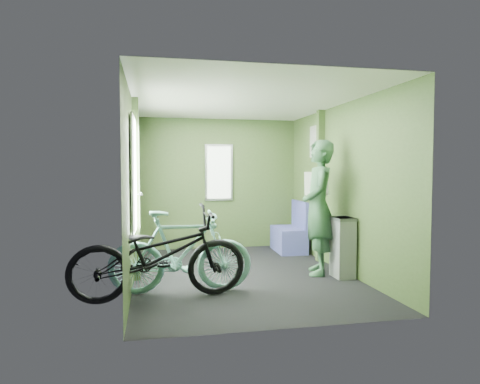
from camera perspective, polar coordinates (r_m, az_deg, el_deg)
The scene contains 6 objects.
room at distance 5.69m, azimuth -0.24°, elevation 3.35°, with size 4.00×4.02×2.31m.
bicycle_black at distance 4.80m, azimuth -10.66°, elevation -14.02°, with size 0.66×1.89×0.99m, color black.
bicycle_mint at distance 4.98m, azimuth -7.82°, elevation -13.36°, with size 0.45×1.61×0.97m, color #7DC6BE.
passenger at distance 5.82m, azimuth 10.43°, elevation -2.00°, with size 0.59×0.77×1.80m.
waste_box at distance 5.76m, azimuth 13.52°, elevation -7.18°, with size 0.23×0.32×0.78m, color gray.
bench_seat at distance 7.42m, azimuth 6.67°, elevation -5.91°, with size 0.48×0.83×0.86m.
Camera 1 is at (-1.15, -5.54, 1.40)m, focal length 32.00 mm.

